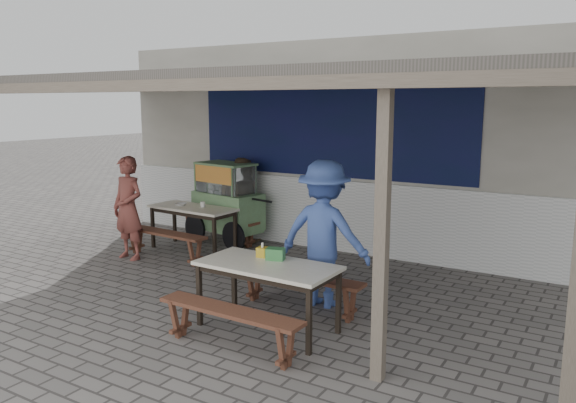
% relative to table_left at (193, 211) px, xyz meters
% --- Properties ---
extents(ground, '(60.00, 60.00, 0.00)m').
position_rel_table_left_xyz_m(ground, '(2.06, -1.70, -0.67)').
color(ground, slate).
rests_on(ground, ground).
extents(back_wall, '(9.00, 1.28, 3.50)m').
position_rel_table_left_xyz_m(back_wall, '(2.06, 1.88, 1.05)').
color(back_wall, beige).
rests_on(back_wall, ground).
extents(warung_roof, '(9.00, 4.21, 2.81)m').
position_rel_table_left_xyz_m(warung_roof, '(2.07, -0.80, 2.04)').
color(warung_roof, '#554F49').
rests_on(warung_roof, ground).
extents(table_left, '(1.57, 0.72, 0.75)m').
position_rel_table_left_xyz_m(table_left, '(0.00, 0.00, 0.00)').
color(table_left, white).
rests_on(table_left, ground).
extents(bench_left_street, '(1.65, 0.37, 0.45)m').
position_rel_table_left_xyz_m(bench_left_street, '(-0.04, -0.66, -0.33)').
color(bench_left_street, brown).
rests_on(bench_left_street, ground).
extents(bench_left_wall, '(1.65, 0.37, 0.45)m').
position_rel_table_left_xyz_m(bench_left_wall, '(0.04, 0.66, -0.33)').
color(bench_left_wall, brown).
rests_on(bench_left_wall, ground).
extents(table_right, '(1.56, 0.78, 0.75)m').
position_rel_table_left_xyz_m(table_right, '(2.93, -2.16, 0.00)').
color(table_right, white).
rests_on(table_right, ground).
extents(bench_right_street, '(1.65, 0.31, 0.45)m').
position_rel_table_left_xyz_m(bench_right_street, '(2.91, -2.84, -0.33)').
color(bench_right_street, brown).
rests_on(bench_right_street, ground).
extents(bench_right_wall, '(1.65, 0.31, 0.45)m').
position_rel_table_left_xyz_m(bench_right_wall, '(2.94, -1.48, -0.33)').
color(bench_right_wall, brown).
rests_on(bench_right_wall, ground).
extents(vendor_cart, '(1.85, 0.92, 1.44)m').
position_rel_table_left_xyz_m(vendor_cart, '(0.19, 0.69, 0.11)').
color(vendor_cart, '#699865').
rests_on(vendor_cart, ground).
extents(patron_street_side, '(0.62, 0.43, 1.65)m').
position_rel_table_left_xyz_m(patron_street_side, '(-0.54, -0.92, 0.15)').
color(patron_street_side, brown).
rests_on(patron_street_side, ground).
extents(patron_wall_side, '(0.82, 0.69, 1.52)m').
position_rel_table_left_xyz_m(patron_wall_side, '(0.35, 0.91, 0.09)').
color(patron_wall_side, brown).
rests_on(patron_wall_side, ground).
extents(patron_right_table, '(1.20, 0.73, 1.80)m').
position_rel_table_left_xyz_m(patron_right_table, '(3.09, -1.15, 0.23)').
color(patron_right_table, '#435FB2').
rests_on(patron_right_table, ground).
extents(tissue_box, '(0.13, 0.13, 0.11)m').
position_rel_table_left_xyz_m(tissue_box, '(2.73, -1.96, 0.14)').
color(tissue_box, gold).
rests_on(tissue_box, table_right).
extents(donation_box, '(0.23, 0.18, 0.13)m').
position_rel_table_left_xyz_m(donation_box, '(2.92, -1.99, 0.14)').
color(donation_box, '#388041').
rests_on(donation_box, table_right).
extents(condiment_jar, '(0.08, 0.08, 0.09)m').
position_rel_table_left_xyz_m(condiment_jar, '(0.16, 0.08, 0.12)').
color(condiment_jar, white).
rests_on(condiment_jar, table_left).
extents(condiment_bowl, '(0.22, 0.22, 0.05)m').
position_rel_table_left_xyz_m(condiment_bowl, '(-0.23, -0.03, 0.10)').
color(condiment_bowl, white).
rests_on(condiment_bowl, table_left).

